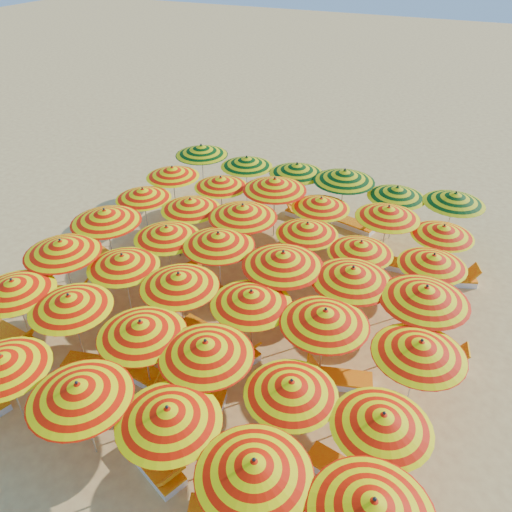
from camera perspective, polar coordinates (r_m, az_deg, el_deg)
name	(u,v)px	position (r m, az deg, el deg)	size (l,w,h in m)	color
ground	(249,306)	(15.87, -0.76, -5.72)	(120.00, 120.00, 0.00)	#EAC068
umbrella_1	(2,362)	(12.72, -27.01, -10.76)	(2.33, 2.33, 2.21)	silver
umbrella_2	(79,391)	(11.28, -19.60, -14.30)	(2.92, 2.92, 2.36)	silver
umbrella_3	(168,415)	(10.49, -10.02, -17.45)	(2.77, 2.77, 2.29)	silver
umbrella_4	(254,468)	(9.64, -0.22, -23.04)	(2.70, 2.70, 2.33)	silver
umbrella_5	(373,507)	(9.43, 13.20, -26.18)	(2.37, 2.37, 2.36)	silver
umbrella_6	(13,286)	(14.84, -25.99, -3.14)	(2.25, 2.25, 2.29)	silver
umbrella_7	(70,302)	(13.70, -20.53, -4.91)	(2.81, 2.81, 2.29)	silver
umbrella_8	(141,328)	(12.35, -13.00, -8.06)	(2.74, 2.74, 2.32)	silver
umbrella_9	(206,348)	(11.55, -5.76, -10.46)	(2.71, 2.71, 2.36)	silver
umbrella_10	(291,388)	(10.96, 4.05, -14.77)	(2.51, 2.51, 2.17)	silver
umbrella_11	(383,421)	(10.67, 14.27, -17.76)	(2.45, 2.45, 2.20)	silver
umbrella_12	(61,247)	(15.82, -21.35, 0.98)	(2.97, 2.97, 2.42)	silver
umbrella_13	(123,261)	(14.91, -15.00, -0.53)	(2.50, 2.50, 2.24)	silver
umbrella_14	(179,280)	(13.68, -8.79, -2.74)	(2.78, 2.78, 2.33)	silver
umbrella_15	(251,298)	(12.95, -0.54, -4.80)	(2.34, 2.34, 2.30)	silver
umbrella_16	(325,317)	(12.38, 7.89, -6.90)	(2.54, 2.54, 2.39)	silver
umbrella_17	(420,348)	(12.14, 18.25, -9.96)	(2.22, 2.22, 2.33)	silver
umbrella_18	(105,216)	(17.00, -16.86, 4.41)	(2.98, 2.98, 2.45)	silver
umbrella_19	(167,232)	(15.97, -10.15, 2.69)	(2.60, 2.60, 2.25)	silver
umbrella_20	(218,239)	(15.19, -4.32, 1.92)	(2.66, 2.66, 2.38)	silver
umbrella_21	(283,259)	(14.10, 3.11, -0.35)	(2.36, 2.36, 2.50)	silver
umbrella_22	(353,274)	(13.84, 10.97, -2.07)	(2.88, 2.88, 2.42)	silver
umbrella_23	(425,294)	(13.55, 18.80, -4.12)	(2.80, 2.80, 2.47)	silver
umbrella_24	(143,194)	(18.73, -12.79, 6.98)	(2.50, 2.50, 2.15)	silver
umbrella_25	(191,204)	(17.56, -7.49, 5.90)	(2.74, 2.74, 2.22)	silver
umbrella_26	(243,211)	(16.54, -1.53, 5.14)	(2.73, 2.73, 2.45)	silver
umbrella_27	(307,229)	(16.16, 5.88, 3.14)	(2.69, 2.69, 2.16)	silver
umbrella_28	(361,247)	(15.49, 11.89, 0.98)	(2.66, 2.66, 2.14)	silver
umbrella_29	(433,260)	(15.47, 19.60, -0.45)	(2.06, 2.06, 2.14)	silver
umbrella_30	(172,172)	(20.09, -9.53, 9.47)	(2.25, 2.25, 2.22)	silver
umbrella_31	(221,182)	(19.14, -4.04, 8.44)	(2.27, 2.27, 2.17)	silver
umbrella_32	(275,184)	(18.28, 2.15, 8.20)	(2.97, 2.97, 2.49)	silver
umbrella_33	(321,203)	(17.69, 7.43, 6.03)	(2.22, 2.22, 2.18)	silver
umbrella_34	(388,212)	(17.31, 14.87, 4.85)	(2.84, 2.84, 2.31)	silver
umbrella_35	(443,231)	(17.09, 20.61, 2.71)	(2.23, 2.23, 2.13)	silver
umbrella_36	(201,150)	(21.65, -6.26, 11.94)	(2.61, 2.61, 2.36)	silver
umbrella_37	(247,162)	(20.63, -1.08, 10.72)	(2.80, 2.80, 2.26)	silver
umbrella_38	(297,169)	(19.95, 4.70, 9.92)	(2.81, 2.81, 2.31)	silver
umbrella_39	(344,176)	(19.25, 10.08, 9.02)	(2.95, 2.95, 2.47)	silver
umbrella_40	(397,192)	(18.90, 15.81, 7.04)	(2.63, 2.63, 2.24)	silver
umbrella_41	(455,198)	(19.01, 21.78, 6.16)	(2.65, 2.65, 2.29)	silver
lounger_1	(155,464)	(12.15, -11.45, -22.30)	(1.82, 1.19, 0.69)	white
lounger_2	(232,512)	(11.40, -2.71, -27.20)	(1.83, 1.13, 0.69)	white
lounger_4	(12,338)	(16.17, -26.11, -8.37)	(1.79, 0.78, 0.69)	white
lounger_5	(97,365)	(14.46, -17.76, -11.78)	(1.82, 0.98, 0.69)	white
lounger_6	(136,370)	(14.05, -13.53, -12.55)	(1.80, 0.82, 0.69)	white
lounger_7	(190,396)	(13.20, -7.58, -15.60)	(1.82, 0.97, 0.69)	white
lounger_8	(346,473)	(11.99, 10.20, -23.24)	(1.81, 0.89, 0.69)	white
lounger_9	(64,294)	(17.25, -21.09, -4.06)	(1.82, 0.99, 0.69)	white
lounger_10	(206,333)	(14.77, -5.71, -8.76)	(1.81, 0.92, 0.69)	white
lounger_11	(235,346)	(14.34, -2.41, -10.19)	(1.82, 1.25, 0.69)	white
lounger_12	(337,379)	(13.64, 9.29, -13.68)	(1.82, 1.02, 0.69)	white
lounger_13	(107,259)	(18.46, -16.61, -0.36)	(1.83, 1.11, 0.69)	white
lounger_14	(206,284)	(16.59, -5.74, -3.22)	(1.82, 1.26, 0.69)	white
lounger_15	(434,358)	(14.81, 19.64, -10.93)	(1.81, 0.90, 0.69)	white
lounger_16	(303,241)	(18.76, 5.35, 1.66)	(1.82, 1.26, 0.69)	white
lounger_17	(397,264)	(18.12, 15.79, -0.90)	(1.74, 0.61, 0.69)	white
lounger_18	(451,279)	(17.96, 21.37, -2.46)	(1.83, 1.16, 0.69)	white
lounger_19	(305,215)	(20.54, 5.64, 4.72)	(1.81, 0.89, 0.69)	white
lounger_20	(354,225)	(20.11, 11.19, 3.53)	(1.82, 0.99, 0.69)	white
beachgoer_a	(275,277)	(15.79, 2.17, -2.41)	(0.56, 0.37, 1.55)	tan
beachgoer_b	(186,238)	(18.13, -8.04, 2.11)	(0.64, 0.50, 1.32)	tan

